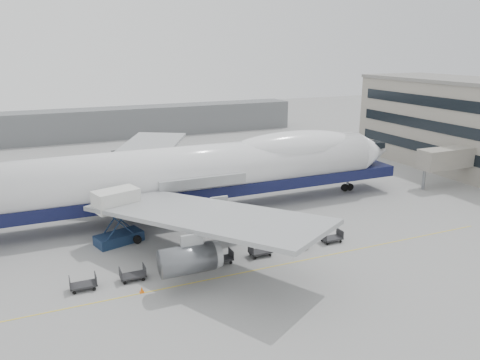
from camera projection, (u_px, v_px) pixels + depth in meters
name	position (u px, v px, depth m)	size (l,w,h in m)	color
ground	(222.00, 249.00, 50.16)	(260.00, 260.00, 0.00)	gray
apron_line	(245.00, 272.00, 44.87)	(60.00, 0.15, 0.01)	gold
hangar	(69.00, 126.00, 107.01)	(110.00, 8.00, 7.00)	slate
airliner	(192.00, 171.00, 59.44)	(67.00, 55.30, 19.98)	white
catering_truck	(117.00, 213.00, 50.73)	(5.50, 4.45, 6.10)	#192C4C
traffic_cone	(142.00, 290.00, 41.11)	(0.39, 0.39, 0.58)	orange
dolly_0	(83.00, 284.00, 41.55)	(2.30, 1.35, 1.30)	#2D2D30
dolly_1	(133.00, 275.00, 43.24)	(2.30, 1.35, 1.30)	#2D2D30
dolly_2	(178.00, 266.00, 44.93)	(2.30, 1.35, 1.30)	#2D2D30
dolly_3	(221.00, 258.00, 46.62)	(2.30, 1.35, 1.30)	#2D2D30
dolly_4	(260.00, 251.00, 48.31)	(2.30, 1.35, 1.30)	#2D2D30
dolly_5	(297.00, 244.00, 50.00)	(2.30, 1.35, 1.30)	#2D2D30
dolly_6	(331.00, 238.00, 51.70)	(2.30, 1.35, 1.30)	#2D2D30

